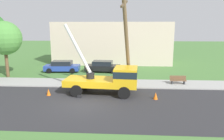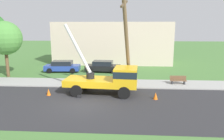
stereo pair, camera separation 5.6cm
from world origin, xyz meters
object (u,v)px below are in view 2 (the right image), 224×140
(park_bench, at_px, (178,80))
(roadside_tree_near, at_px, (5,38))
(leaning_utility_pole, at_px, (127,42))
(traffic_cone_behind, at_px, (49,92))
(utility_truck, at_px, (111,78))
(traffic_cone_ahead, at_px, (156,96))
(parked_sedan_black, at_px, (103,66))
(parked_sedan_blue, at_px, (62,66))

(park_bench, height_order, roadside_tree_near, roadside_tree_near)
(leaning_utility_pole, relative_size, traffic_cone_behind, 15.37)
(utility_truck, distance_m, traffic_cone_behind, 5.42)
(traffic_cone_ahead, distance_m, parked_sedan_black, 11.61)
(leaning_utility_pole, height_order, traffic_cone_behind, leaning_utility_pole)
(traffic_cone_ahead, height_order, traffic_cone_behind, same)
(leaning_utility_pole, distance_m, traffic_cone_behind, 7.93)
(leaning_utility_pole, relative_size, parked_sedan_blue, 1.91)
(parked_sedan_black, bearing_deg, park_bench, -35.00)
(traffic_cone_ahead, xyz_separation_m, traffic_cone_behind, (-8.93, 0.44, 0.00))
(traffic_cone_behind, distance_m, park_bench, 12.47)
(traffic_cone_ahead, xyz_separation_m, park_bench, (2.84, 4.56, 0.18))
(utility_truck, height_order, roadside_tree_near, roadside_tree_near)
(leaning_utility_pole, xyz_separation_m, roadside_tree_near, (-13.72, 4.88, 0.04))
(traffic_cone_ahead, relative_size, parked_sedan_black, 0.12)
(park_bench, bearing_deg, roadside_tree_near, 172.93)
(utility_truck, height_order, parked_sedan_black, utility_truck)
(traffic_cone_ahead, relative_size, traffic_cone_behind, 1.00)
(roadside_tree_near, bearing_deg, park_bench, -7.07)
(parked_sedan_black, height_order, park_bench, parked_sedan_black)
(parked_sedan_blue, distance_m, park_bench, 14.45)
(parked_sedan_blue, xyz_separation_m, parked_sedan_black, (5.20, 0.28, 0.00))
(parked_sedan_black, bearing_deg, utility_truck, -79.66)
(utility_truck, relative_size, traffic_cone_ahead, 12.04)
(leaning_utility_pole, height_order, parked_sedan_blue, leaning_utility_pole)
(park_bench, bearing_deg, traffic_cone_behind, -160.67)
(utility_truck, xyz_separation_m, traffic_cone_ahead, (3.69, -1.23, -1.13))
(parked_sedan_blue, relative_size, park_bench, 2.82)
(roadside_tree_near, bearing_deg, traffic_cone_behind, -42.20)
(parked_sedan_black, relative_size, park_bench, 2.81)
(traffic_cone_behind, height_order, parked_sedan_black, parked_sedan_black)
(parked_sedan_blue, height_order, park_bench, parked_sedan_blue)
(utility_truck, height_order, leaning_utility_pole, leaning_utility_pole)
(leaning_utility_pole, bearing_deg, traffic_cone_ahead, -40.78)
(traffic_cone_ahead, bearing_deg, roadside_tree_near, 156.73)
(utility_truck, relative_size, leaning_utility_pole, 0.78)
(leaning_utility_pole, bearing_deg, parked_sedan_black, 109.91)
(park_bench, bearing_deg, traffic_cone_ahead, -121.91)
(roadside_tree_near, bearing_deg, traffic_cone_ahead, -23.27)
(parked_sedan_black, bearing_deg, leaning_utility_pole, -70.09)
(traffic_cone_behind, distance_m, parked_sedan_black, 10.50)
(leaning_utility_pole, distance_m, traffic_cone_ahead, 5.16)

